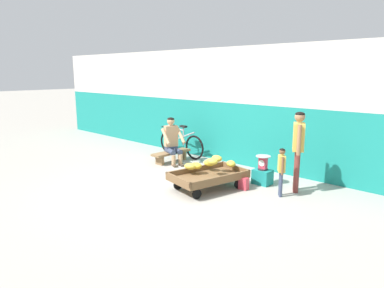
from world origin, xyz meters
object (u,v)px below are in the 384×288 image
(weighing_scale, at_px, (263,163))
(vendor_seated, at_px, (172,141))
(banana_cart, at_px, (208,177))
(plastic_crate, at_px, (262,177))
(shopping_bag, at_px, (244,183))
(low_bench, at_px, (171,154))
(customer_adult, at_px, (298,143))
(customer_child, at_px, (281,167))
(bicycle_near_left, at_px, (181,143))

(weighing_scale, bearing_deg, vendor_seated, -178.59)
(banana_cart, bearing_deg, weighing_scale, 57.92)
(vendor_seated, xyz_separation_m, plastic_crate, (2.58, 0.06, -0.42))
(vendor_seated, bearing_deg, shopping_bag, -10.72)
(shopping_bag, bearing_deg, plastic_crate, 81.02)
(low_bench, relative_size, customer_adult, 0.72)
(weighing_scale, distance_m, shopping_bag, 0.64)
(customer_child, relative_size, shopping_bag, 3.76)
(low_bench, height_order, customer_adult, customer_adult)
(banana_cart, distance_m, plastic_crate, 1.16)
(customer_child, bearing_deg, customer_adult, 80.31)
(low_bench, xyz_separation_m, customer_adult, (3.36, 0.10, 0.75))
(weighing_scale, height_order, customer_adult, customer_adult)
(banana_cart, distance_m, shopping_bag, 0.70)
(low_bench, height_order, bicycle_near_left, bicycle_near_left)
(banana_cart, height_order, low_bench, banana_cart)
(banana_cart, distance_m, bicycle_near_left, 2.77)
(shopping_bag, bearing_deg, banana_cart, -140.10)
(low_bench, height_order, shopping_bag, low_bench)
(vendor_seated, bearing_deg, customer_adult, 2.25)
(low_bench, bearing_deg, vendor_seated, -22.60)
(weighing_scale, height_order, shopping_bag, weighing_scale)
(vendor_seated, bearing_deg, banana_cart, -24.89)
(plastic_crate, distance_m, customer_adult, 1.07)
(low_bench, bearing_deg, customer_child, -6.16)
(weighing_scale, relative_size, customer_child, 0.33)
(banana_cart, relative_size, customer_child, 1.76)
(vendor_seated, distance_m, plastic_crate, 2.62)
(bicycle_near_left, bearing_deg, plastic_crate, -10.97)
(plastic_crate, distance_m, bicycle_near_left, 2.97)
(customer_child, bearing_deg, plastic_crate, 148.20)
(plastic_crate, relative_size, bicycle_near_left, 0.22)
(weighing_scale, bearing_deg, bicycle_near_left, 169.01)
(bicycle_near_left, distance_m, customer_child, 3.66)
(low_bench, relative_size, weighing_scale, 3.68)
(vendor_seated, bearing_deg, low_bench, 157.40)
(banana_cart, relative_size, vendor_seated, 1.39)
(customer_adult, bearing_deg, plastic_crate, -174.71)
(low_bench, relative_size, customer_child, 1.23)
(banana_cart, bearing_deg, plastic_crate, 57.95)
(customer_adult, bearing_deg, bicycle_near_left, 172.12)
(vendor_seated, relative_size, weighing_scale, 3.80)
(vendor_seated, xyz_separation_m, shopping_bag, (2.50, -0.47, -0.45))
(weighing_scale, bearing_deg, banana_cart, -122.08)
(vendor_seated, height_order, weighing_scale, vendor_seated)
(bicycle_near_left, bearing_deg, weighing_scale, -10.99)
(low_bench, xyz_separation_m, shopping_bag, (2.58, -0.51, -0.08))
(weighing_scale, bearing_deg, shopping_bag, -99.00)
(low_bench, height_order, vendor_seated, vendor_seated)
(plastic_crate, relative_size, weighing_scale, 1.20)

